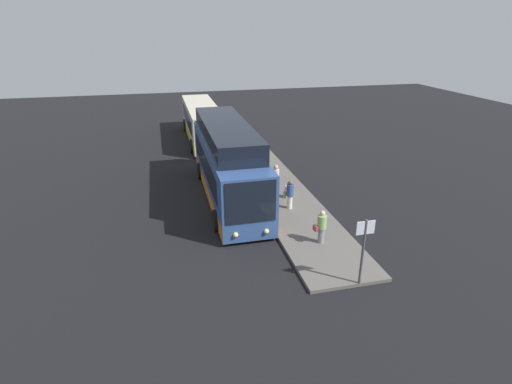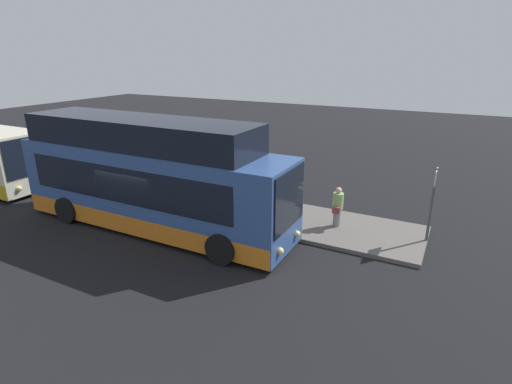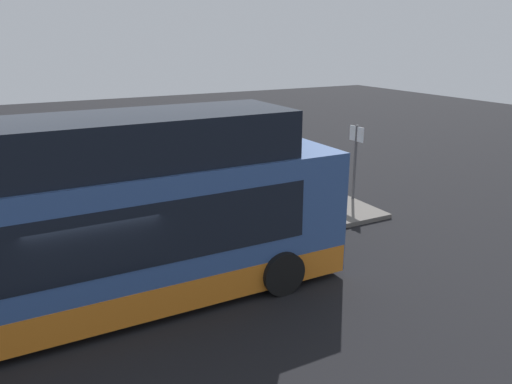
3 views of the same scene
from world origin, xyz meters
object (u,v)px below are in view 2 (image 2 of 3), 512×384
Objects in this scene: passenger_with_bags at (206,183)px; suitcase at (223,196)px; bus_lead at (150,181)px; passenger_boarding at (338,206)px; passenger_waiting at (247,192)px; sign_post at (433,195)px.

suitcase is (0.50, 0.55, -0.67)m from passenger_with_bags.
passenger_boarding is (6.51, 3.07, -0.93)m from bus_lead.
passenger_waiting reaches higher than suitcase.
passenger_waiting is at bearing -175.97° from sign_post.
sign_post reaches higher than passenger_waiting.
passenger_boarding is 3.39m from sign_post.
passenger_waiting is 1.93m from passenger_with_bags.
passenger_waiting is 0.87× the size of passenger_with_bags.
suitcase is (1.27, 3.17, -1.42)m from bus_lead.
passenger_with_bags is (-1.91, -0.22, 0.16)m from passenger_waiting.
passenger_boarding is 1.71× the size of suitcase.
passenger_with_bags is (-5.74, -0.46, 0.17)m from passenger_boarding.
bus_lead is 7.17× the size of passenger_waiting.
passenger_with_bags is at bearing -1.94° from passenger_boarding.
bus_lead is 12.37× the size of suitcase.
passenger_with_bags reaches higher than passenger_waiting.
passenger_with_bags is 1.00m from suitcase.
passenger_boarding is 5.76m from passenger_with_bags.
sign_post is at bearing -25.13° from passenger_with_bags.
passenger_waiting is at bearing 46.60° from bus_lead.
sign_post is (3.26, 0.26, 0.89)m from passenger_boarding.
passenger_boarding is at bearing -1.07° from suitcase.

